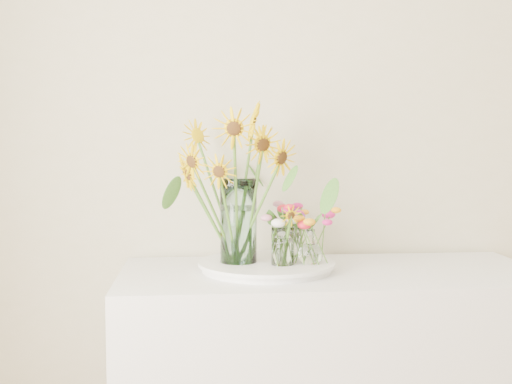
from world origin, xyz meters
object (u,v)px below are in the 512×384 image
mason_jar (238,221)px  small_vase_a (283,247)px  tray (267,267)px  small_vase_c (292,240)px  small_vase_b (310,247)px

mason_jar → small_vase_a: mason_jar is taller
tray → small_vase_c: 0.17m
tray → small_vase_a: bearing=-52.1°
small_vase_a → mason_jar: bearing=157.6°
mason_jar → small_vase_c: 0.24m
tray → small_vase_c: small_vase_c is taller
mason_jar → small_vase_c: size_ratio=2.38×
small_vase_a → small_vase_c: bearing=72.0°
tray → mason_jar: (-0.09, -0.00, 0.15)m
small_vase_b → mason_jar: bearing=170.3°
tray → small_vase_b: size_ratio=3.68×
tray → small_vase_c: size_ratio=3.62×
tray → mason_jar: 0.18m
small_vase_a → small_vase_b: small_vase_a is taller
mason_jar → small_vase_c: bearing=30.4°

